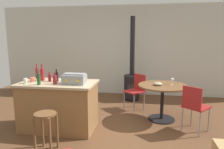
{
  "coord_description": "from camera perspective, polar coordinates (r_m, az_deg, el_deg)",
  "views": [
    {
      "loc": [
        0.58,
        -3.67,
        1.72
      ],
      "look_at": [
        -0.09,
        0.42,
        1.0
      ],
      "focal_mm": 33.45,
      "sensor_mm": 36.0,
      "label": 1
    }
  ],
  "objects": [
    {
      "name": "ground_plane",
      "position": [
        4.09,
        0.28,
        -14.96
      ],
      "size": [
        8.8,
        8.8,
        0.0
      ],
      "primitive_type": "plane",
      "color": "brown"
    },
    {
      "name": "back_wall",
      "position": [
        6.45,
        4.13,
        6.55
      ],
      "size": [
        8.0,
        0.1,
        2.7
      ],
      "primitive_type": "cube",
      "color": "beige",
      "rests_on": "ground_plane"
    },
    {
      "name": "kitchen_island",
      "position": [
        4.14,
        -14.34,
        -8.2
      ],
      "size": [
        1.42,
        0.81,
        0.91
      ],
      "color": "olive",
      "rests_on": "ground_plane"
    },
    {
      "name": "wooden_stool",
      "position": [
        3.39,
        -17.69,
        -12.62
      ],
      "size": [
        0.33,
        0.33,
        0.61
      ],
      "color": "brown",
      "rests_on": "ground_plane"
    },
    {
      "name": "dining_table",
      "position": [
        4.53,
        13.62,
        -4.98
      ],
      "size": [
        1.02,
        1.02,
        0.76
      ],
      "color": "black",
      "rests_on": "ground_plane"
    },
    {
      "name": "folding_chair_near",
      "position": [
        4.11,
        21.64,
        -7.76
      ],
      "size": [
        0.56,
        0.56,
        0.88
      ],
      "color": "maroon",
      "rests_on": "ground_plane"
    },
    {
      "name": "folding_chair_far",
      "position": [
        5.1,
        6.66,
        -3.96
      ],
      "size": [
        0.56,
        0.56,
        0.86
      ],
      "color": "maroon",
      "rests_on": "ground_plane"
    },
    {
      "name": "wood_stove",
      "position": [
        5.86,
        5.45,
        -1.68
      ],
      "size": [
        0.44,
        0.45,
        2.3
      ],
      "color": "black",
      "rests_on": "ground_plane"
    },
    {
      "name": "toolbox",
      "position": [
        3.81,
        -10.21,
        -1.16
      ],
      "size": [
        0.4,
        0.27,
        0.19
      ],
      "color": "gray",
      "rests_on": "kitchen_island"
    },
    {
      "name": "bottle_0",
      "position": [
        4.15,
        -16.69,
        -0.8
      ],
      "size": [
        0.06,
        0.06,
        0.19
      ],
      "color": "maroon",
      "rests_on": "kitchen_island"
    },
    {
      "name": "bottle_1",
      "position": [
        3.89,
        -15.35,
        -1.28
      ],
      "size": [
        0.07,
        0.07,
        0.21
      ],
      "color": "maroon",
      "rests_on": "kitchen_island"
    },
    {
      "name": "bottle_2",
      "position": [
        4.11,
        -14.9,
        -0.57
      ],
      "size": [
        0.06,
        0.06,
        0.23
      ],
      "color": "black",
      "rests_on": "kitchen_island"
    },
    {
      "name": "bottle_3",
      "position": [
        4.26,
        -18.53,
        0.05
      ],
      "size": [
        0.08,
        0.08,
        0.32
      ],
      "color": "maroon",
      "rests_on": "kitchen_island"
    },
    {
      "name": "bottle_4",
      "position": [
        4.5,
        -19.82,
        0.41
      ],
      "size": [
        0.06,
        0.06,
        0.3
      ],
      "color": "maroon",
      "rests_on": "kitchen_island"
    },
    {
      "name": "bottle_5",
      "position": [
        3.89,
        -19.4,
        -1.17
      ],
      "size": [
        0.06,
        0.06,
        0.27
      ],
      "color": "#194C23",
      "rests_on": "kitchen_island"
    },
    {
      "name": "cup_0",
      "position": [
        4.09,
        -22.5,
        -1.63
      ],
      "size": [
        0.11,
        0.07,
        0.1
      ],
      "color": "white",
      "rests_on": "kitchen_island"
    },
    {
      "name": "cup_1",
      "position": [
        4.2,
        -20.96,
        -1.32
      ],
      "size": [
        0.11,
        0.08,
        0.09
      ],
      "color": "#DB6651",
      "rests_on": "kitchen_island"
    },
    {
      "name": "wine_glass",
      "position": [
        4.55,
        16.17,
        -1.35
      ],
      "size": [
        0.07,
        0.07,
        0.14
      ],
      "color": "silver",
      "rests_on": "dining_table"
    },
    {
      "name": "serving_bowl",
      "position": [
        4.41,
        12.43,
        -2.47
      ],
      "size": [
        0.18,
        0.18,
        0.07
      ],
      "primitive_type": "ellipsoid",
      "color": "tan",
      "rests_on": "dining_table"
    }
  ]
}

